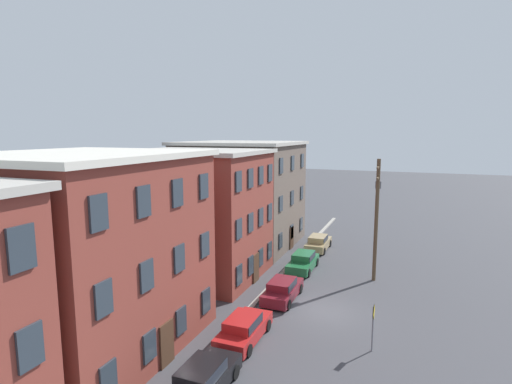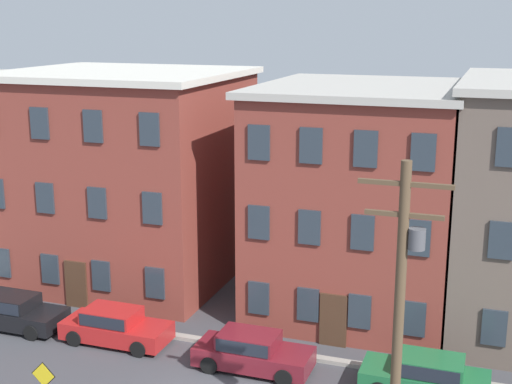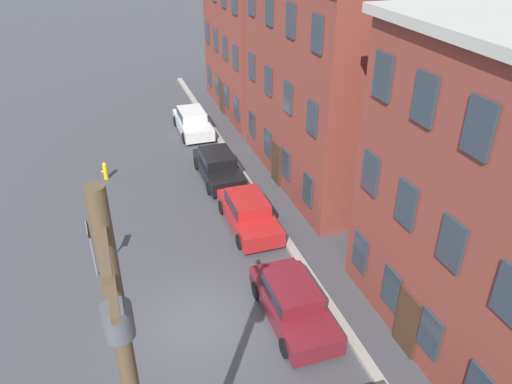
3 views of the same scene
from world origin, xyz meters
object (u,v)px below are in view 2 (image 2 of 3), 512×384
(car_red, at_px, (115,325))
(car_green, at_px, (427,375))
(car_maroon, at_px, (252,350))
(car_black, at_px, (13,310))
(utility_pole, at_px, (400,316))

(car_red, xyz_separation_m, car_green, (12.43, -0.07, 0.00))
(car_maroon, height_order, car_green, same)
(car_black, relative_size, car_maroon, 1.00)
(car_maroon, bearing_deg, utility_pole, -42.14)
(car_black, xyz_separation_m, car_green, (17.29, 0.07, 0.00))
(car_red, relative_size, car_maroon, 1.00)
(car_black, bearing_deg, car_green, 0.22)
(car_red, relative_size, car_green, 1.00)
(car_black, relative_size, utility_pole, 0.47)
(car_maroon, height_order, utility_pole, utility_pole)
(car_black, relative_size, car_red, 1.00)
(car_maroon, relative_size, car_green, 1.00)
(car_red, xyz_separation_m, utility_pole, (12.12, -5.82, 4.55))
(car_black, relative_size, car_green, 1.00)
(car_red, distance_m, car_maroon, 6.03)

